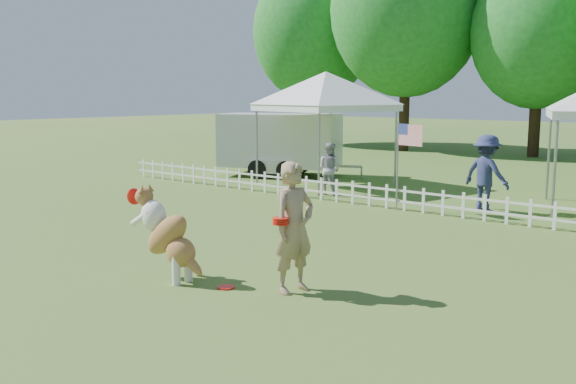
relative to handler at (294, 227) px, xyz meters
The scene contains 13 objects.
ground 1.57m from the handler, 163.07° to the right, with size 120.00×120.00×0.00m, color #35611E.
picket_fence 6.77m from the handler, 100.34° to the left, with size 22.00×0.08×0.60m, color white, non-canonical shape.
handler is the anchor object (origin of this frame).
dog 1.99m from the handler, 157.22° to the right, with size 1.34×0.45×1.39m, color brown, non-canonical shape.
frisbee_on_turf 1.36m from the handler, 148.76° to the right, with size 0.25×0.25×0.02m, color red.
canopy_tent_left 10.79m from the handler, 124.02° to the left, with size 3.27×3.27×3.38m, color white, non-canonical shape.
cargo_trailer 13.06m from the handler, 131.14° to the left, with size 4.93×2.17×2.17m, color silver, non-canonical shape.
flag_pole 6.95m from the handler, 108.14° to the left, with size 0.82×0.09×2.14m, color gray, non-canonical shape.
spectator_a 8.98m from the handler, 122.83° to the left, with size 0.71×0.55×1.45m, color #A2A0A6.
spectator_b 7.82m from the handler, 93.23° to the left, with size 1.19×0.68×1.84m, color navy.
tree_far_left 27.41m from the handler, 126.85° to the left, with size 6.60×6.60×11.00m, color #1C6521, non-canonical shape.
tree_left 24.01m from the handler, 115.79° to the left, with size 7.40×7.40×12.00m, color #1C6521, non-canonical shape.
tree_center_left 22.88m from the handler, 100.77° to the left, with size 6.00×6.00×9.80m, color #1C6521, non-canonical shape.
Camera 1 is at (6.79, -6.50, 2.80)m, focal length 40.00 mm.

